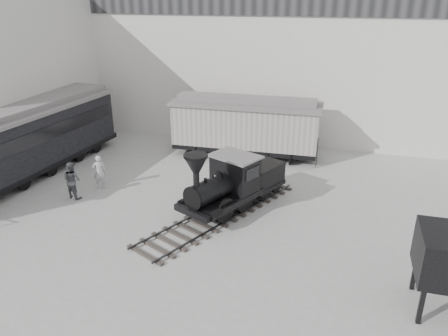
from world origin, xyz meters
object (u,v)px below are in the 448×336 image
(passenger_coach, at_px, (24,141))
(visitor_a, at_px, (99,172))
(locomotive, at_px, (230,186))
(boxcar, at_px, (246,125))
(visitor_b, at_px, (72,180))

(passenger_coach, bearing_deg, visitor_a, 1.63)
(locomotive, distance_m, boxcar, 7.38)
(locomotive, distance_m, visitor_a, 7.04)
(locomotive, height_order, visitor_a, locomotive)
(passenger_coach, bearing_deg, visitor_b, -17.90)
(boxcar, distance_m, passenger_coach, 12.35)
(visitor_a, relative_size, visitor_b, 0.96)
(boxcar, xyz_separation_m, visitor_b, (-6.68, -8.12, -0.99))
(locomotive, height_order, passenger_coach, passenger_coach)
(visitor_a, distance_m, visitor_b, 1.52)
(passenger_coach, xyz_separation_m, visitor_a, (4.51, -0.29, -1.13))
(passenger_coach, bearing_deg, boxcar, 36.93)
(boxcar, bearing_deg, visitor_b, -131.10)
(passenger_coach, relative_size, visitor_b, 7.47)
(locomotive, relative_size, visitor_b, 4.94)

